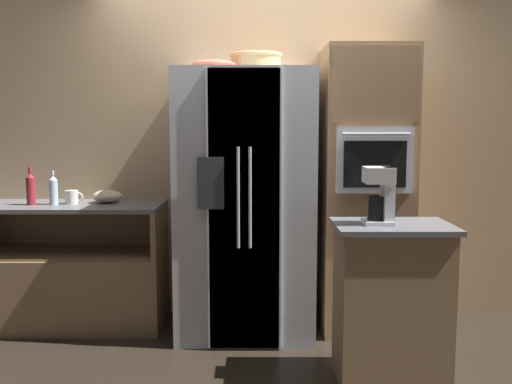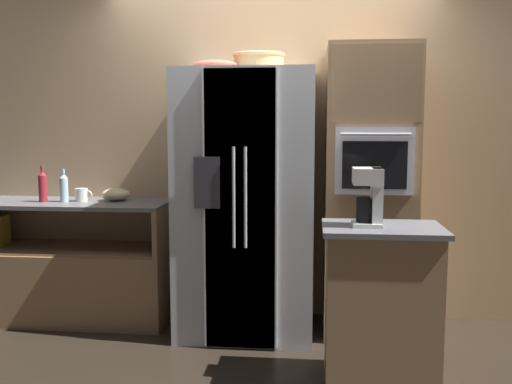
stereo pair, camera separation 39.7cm
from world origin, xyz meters
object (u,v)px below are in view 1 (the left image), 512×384
fruit_bowl (215,65)px  bottle_tall (54,190)px  bottle_short (31,189)px  wall_oven (365,190)px  coffee_maker (382,193)px  wicker_basket (256,62)px  mixing_bowl (107,196)px  mug (73,197)px  refrigerator (246,204)px

fruit_bowl → bottle_tall: (-1.19, 0.13, -0.88)m
bottle_short → bottle_tall: bearing=6.1°
wall_oven → bottle_short: bearing=-179.7°
coffee_maker → wicker_basket: bearing=128.0°
mixing_bowl → coffee_maker: coffee_maker is taller
bottle_short → mug: bottle_short is taller
mug → wall_oven: bearing=-1.2°
mug → mixing_bowl: (0.24, 0.06, -0.00)m
bottle_tall → mug: (0.12, 0.04, -0.06)m
wall_oven → fruit_bowl: (-1.08, -0.12, 0.88)m
bottle_short → mug: 0.29m
refrigerator → fruit_bowl: (-0.21, -0.04, 0.97)m
wall_oven → coffee_maker: size_ratio=6.25×
bottle_tall → coffee_maker: size_ratio=0.76×
refrigerator → coffee_maker: bearing=-46.3°
mixing_bowl → fruit_bowl: bearing=-15.6°
bottle_tall → wicker_basket: bearing=-0.1°
wall_oven → wicker_basket: wall_oven is taller
refrigerator → bottle_tall: size_ratio=7.52×
wall_oven → bottle_tall: wall_oven is taller
wicker_basket → mug: 1.67m
bottle_short → mug: bearing=11.4°
mug → mixing_bowl: mug is taller
wall_oven → fruit_bowl: wall_oven is taller
coffee_maker → mixing_bowl: bearing=151.0°
refrigerator → mug: refrigerator is taller
wicker_basket → bottle_tall: wicker_basket is taller
wicker_basket → bottle_short: size_ratio=1.36×
wall_oven → bottle_short: size_ratio=7.44×
wicker_basket → bottle_short: bearing=-179.5°
bottle_short → wall_oven: bearing=0.3°
wicker_basket → coffee_maker: 1.42m
mug → coffee_maker: 2.28m
fruit_bowl → bottle_tall: fruit_bowl is taller
fruit_bowl → bottle_tall: bearing=173.8°
bottle_short → mixing_bowl: bottle_short is taller
fruit_bowl → mug: 1.43m
mug → coffee_maker: size_ratio=0.41×
fruit_bowl → mixing_bowl: fruit_bowl is taller
refrigerator → bottle_short: bearing=177.5°
refrigerator → mixing_bowl: refrigerator is taller
refrigerator → mug: size_ratio=13.93×
bottle_short → refrigerator: bearing=-2.5°
wicker_basket → fruit_bowl: 0.32m
refrigerator → wall_oven: size_ratio=0.92×
mug → mixing_bowl: size_ratio=0.62×
wall_oven → wicker_basket: 1.21m
refrigerator → mixing_bowl: size_ratio=8.68×
wall_oven → mixing_bowl: wall_oven is taller
wicker_basket → mixing_bowl: (-1.11, 0.10, -0.98)m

